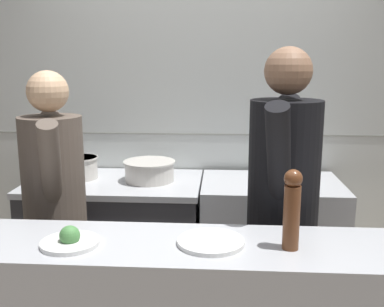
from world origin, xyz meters
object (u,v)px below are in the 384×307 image
object	(u,v)px
sauce_pot	(149,170)
mixing_bowl_steel	(272,178)
plated_dish_appetiser	(70,240)
pepper_mill	(292,208)
oven_range	(117,240)
chef_sous	(283,203)
plated_dish_dessert	(211,242)
chef_head_cook	(55,205)
stock_pot	(80,167)

from	to	relation	value
sauce_pot	mixing_bowl_steel	world-z (taller)	sauce_pot
plated_dish_appetiser	pepper_mill	xyz separation A→B (m)	(0.87, 0.02, 0.15)
pepper_mill	mixing_bowl_steel	bearing A→B (deg)	87.12
oven_range	pepper_mill	bearing A→B (deg)	-51.96
chef_sous	plated_dish_dessert	bearing A→B (deg)	-109.07
plated_dish_dessert	chef_head_cook	distance (m)	1.06
pepper_mill	plated_dish_dessert	bearing A→B (deg)	175.41
plated_dish_dessert	oven_range	bearing A→B (deg)	118.91
plated_dish_appetiser	oven_range	bearing A→B (deg)	96.06
plated_dish_dessert	chef_head_cook	xyz separation A→B (m)	(-0.87, 0.60, -0.07)
stock_pot	plated_dish_dessert	bearing A→B (deg)	-53.99
plated_dish_dessert	chef_head_cook	world-z (taller)	chef_head_cook
pepper_mill	chef_sous	xyz separation A→B (m)	(0.04, 0.55, -0.16)
sauce_pot	oven_range	bearing A→B (deg)	-177.31
stock_pot	oven_range	bearing A→B (deg)	-9.74
oven_range	plated_dish_appetiser	xyz separation A→B (m)	(0.14, -1.31, 0.55)
chef_head_cook	mixing_bowl_steel	bearing A→B (deg)	7.17
oven_range	sauce_pot	world-z (taller)	sauce_pot
pepper_mill	chef_sous	distance (m)	0.58
chef_head_cook	plated_dish_dessert	bearing A→B (deg)	-54.15
chef_sous	stock_pot	bearing A→B (deg)	163.83
pepper_mill	chef_head_cook	xyz separation A→B (m)	(-1.18, 0.63, -0.22)
stock_pot	sauce_pot	bearing A→B (deg)	-3.67
sauce_pot	chef_sous	xyz separation A→B (m)	(0.81, -0.75, 0.03)
chef_head_cook	chef_sous	world-z (taller)	chef_sous
mixing_bowl_steel	stock_pot	bearing A→B (deg)	176.34
mixing_bowl_steel	plated_dish_appetiser	world-z (taller)	plated_dish_appetiser
stock_pot	plated_dish_dessert	size ratio (longest dim) A/B	0.94
oven_range	mixing_bowl_steel	xyz separation A→B (m)	(1.07, -0.04, 0.48)
oven_range	mixing_bowl_steel	bearing A→B (deg)	-2.21
plated_dish_dessert	chef_sous	bearing A→B (deg)	56.17
oven_range	pepper_mill	distance (m)	1.78
stock_pot	pepper_mill	bearing A→B (deg)	-46.58
oven_range	mixing_bowl_steel	world-z (taller)	mixing_bowl_steel
oven_range	plated_dish_appetiser	size ratio (longest dim) A/B	5.09
stock_pot	chef_head_cook	xyz separation A→B (m)	(0.08, -0.71, -0.05)
pepper_mill	sauce_pot	bearing A→B (deg)	120.44
sauce_pot	plated_dish_dessert	world-z (taller)	sauce_pot
oven_range	stock_pot	world-z (taller)	stock_pot
sauce_pot	mixing_bowl_steel	xyz separation A→B (m)	(0.83, -0.05, -0.03)
chef_sous	oven_range	bearing A→B (deg)	159.70
sauce_pot	mixing_bowl_steel	bearing A→B (deg)	-3.65
mixing_bowl_steel	pepper_mill	bearing A→B (deg)	-92.88
pepper_mill	chef_sous	bearing A→B (deg)	85.59
plated_dish_dessert	chef_head_cook	bearing A→B (deg)	145.22
sauce_pot	chef_head_cook	size ratio (longest dim) A/B	0.22
oven_range	plated_dish_dessert	distance (m)	1.54
plated_dish_appetiser	plated_dish_dessert	distance (m)	0.56
sauce_pot	pepper_mill	size ratio (longest dim) A/B	1.11
oven_range	pepper_mill	world-z (taller)	pepper_mill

